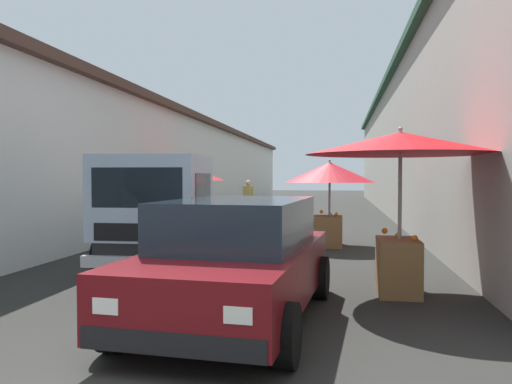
% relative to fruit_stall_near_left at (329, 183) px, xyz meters
% --- Properties ---
extents(ground, '(90.00, 90.00, 0.00)m').
position_rel_fruit_stall_near_left_xyz_m(ground, '(3.91, 1.61, -1.57)').
color(ground, '#282826').
extents(building_left_whitewash, '(49.80, 7.50, 4.26)m').
position_rel_fruit_stall_near_left_xyz_m(building_left_whitewash, '(6.16, 9.02, 0.56)').
color(building_left_whitewash, silver).
rests_on(building_left_whitewash, ground).
extents(building_right_concrete, '(49.80, 7.50, 5.91)m').
position_rel_fruit_stall_near_left_xyz_m(building_right_concrete, '(6.16, -5.80, 1.39)').
color(building_right_concrete, '#A39E93').
rests_on(building_right_concrete, ground).
extents(fruit_stall_near_left, '(2.24, 2.24, 2.15)m').
position_rel_fruit_stall_near_left_xyz_m(fruit_stall_near_left, '(0.00, 0.00, 0.00)').
color(fruit_stall_near_left, '#9E9EA3').
rests_on(fruit_stall_near_left, ground).
extents(fruit_stall_far_right, '(2.79, 2.79, 2.46)m').
position_rel_fruit_stall_near_left_xyz_m(fruit_stall_far_right, '(-4.99, -1.13, 0.38)').
color(fruit_stall_far_right, '#9E9EA3').
rests_on(fruit_stall_far_right, ground).
extents(fruit_stall_mid_lane, '(2.26, 2.26, 2.11)m').
position_rel_fruit_stall_near_left_xyz_m(fruit_stall_mid_lane, '(2.88, 4.50, 0.02)').
color(fruit_stall_mid_lane, '#9E9EA3').
rests_on(fruit_stall_mid_lane, ground).
extents(hatchback_car, '(4.03, 2.17, 1.45)m').
position_rel_fruit_stall_near_left_xyz_m(hatchback_car, '(-6.74, 0.96, -0.84)').
color(hatchback_car, '#600F14').
rests_on(hatchback_car, ground).
extents(delivery_truck, '(4.98, 2.11, 2.08)m').
position_rel_fruit_stall_near_left_xyz_m(delivery_truck, '(-3.81, 2.91, -0.53)').
color(delivery_truck, black).
rests_on(delivery_truck, ground).
extents(vendor_by_crates, '(0.43, 0.52, 1.57)m').
position_rel_fruit_stall_near_left_xyz_m(vendor_by_crates, '(6.94, 3.31, -0.67)').
color(vendor_by_crates, '#232328').
rests_on(vendor_by_crates, ground).
extents(parked_scooter, '(1.69, 0.34, 1.14)m').
position_rel_fruit_stall_near_left_xyz_m(parked_scooter, '(4.28, 4.99, -1.13)').
color(parked_scooter, black).
rests_on(parked_scooter, ground).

